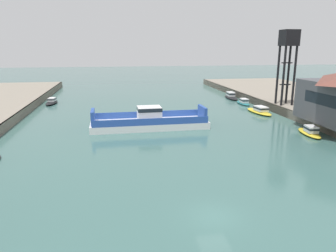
{
  "coord_description": "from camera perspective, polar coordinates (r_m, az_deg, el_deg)",
  "views": [
    {
      "loc": [
        -7.47,
        -21.92,
        13.11
      ],
      "look_at": [
        0.0,
        22.03,
        2.0
      ],
      "focal_mm": 34.15,
      "sensor_mm": 36.0,
      "label": 1
    }
  ],
  "objects": [
    {
      "name": "ground_plane",
      "position": [
        26.61,
        8.28,
        -15.68
      ],
      "size": [
        400.0,
        400.0,
        0.0
      ],
      "primitive_type": "plane",
      "color": "#3D6660"
    },
    {
      "name": "chain_ferry",
      "position": [
        52.98,
        -3.34,
        0.85
      ],
      "size": [
        19.29,
        6.19,
        3.53
      ],
      "color": "silver",
      "rests_on": "ground"
    },
    {
      "name": "moored_boat_near_left",
      "position": [
        76.91,
        13.34,
        4.19
      ],
      "size": [
        2.29,
        6.37,
        1.38
      ],
      "color": "#237075",
      "rests_on": "ground"
    },
    {
      "name": "moored_boat_near_right",
      "position": [
        80.13,
        -20.04,
        4.1
      ],
      "size": [
        2.79,
        6.8,
        1.4
      ],
      "color": "black",
      "rests_on": "ground"
    },
    {
      "name": "moored_boat_far_left",
      "position": [
        67.2,
        16.04,
        2.67
      ],
      "size": [
        3.39,
        8.38,
        1.49
      ],
      "color": "yellow",
      "rests_on": "ground"
    },
    {
      "name": "moored_boat_far_right",
      "position": [
        84.83,
        11.18,
        5.25
      ],
      "size": [
        2.76,
        8.15,
        1.64
      ],
      "color": "black",
      "rests_on": "ground"
    },
    {
      "name": "moored_boat_upstream_a",
      "position": [
        53.16,
        24.01,
        -0.91
      ],
      "size": [
        2.86,
        6.35,
        1.49
      ],
      "color": "yellow",
      "rests_on": "ground"
    },
    {
      "name": "crane_tower",
      "position": [
        68.51,
        20.69,
        12.97
      ],
      "size": [
        2.99,
        2.99,
        14.66
      ],
      "color": "black",
      "rests_on": "quay_right"
    }
  ]
}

